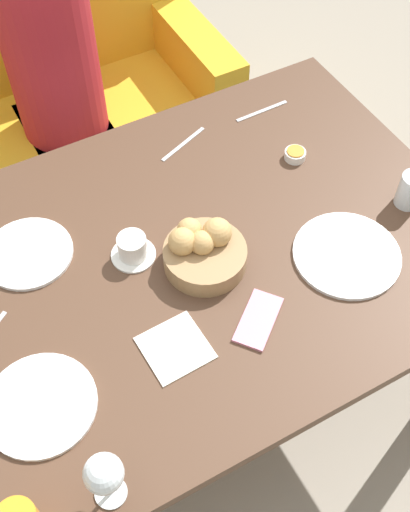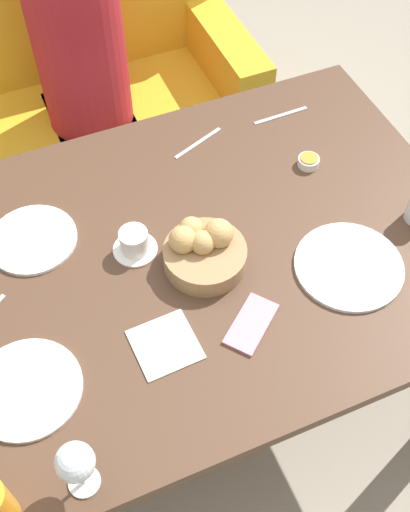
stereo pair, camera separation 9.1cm
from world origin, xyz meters
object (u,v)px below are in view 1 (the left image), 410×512
(bread_basket, at_px, (203,250))
(plate_near_left, at_px, (41,405))
(coffee_cup, at_px, (133,248))
(cell_phone, at_px, (258,320))
(knife_silver, at_px, (262,111))
(napkin, at_px, (175,348))
(plate_near_right, at_px, (347,255))
(wine_glass, at_px, (104,475))
(seated_person, at_px, (61,100))
(jam_bowl_honey, at_px, (295,155))
(plate_far_center, at_px, (28,253))
(fork_silver, at_px, (183,144))
(couch, at_px, (16,136))

(bread_basket, bearing_deg, plate_near_left, -160.63)
(coffee_cup, xyz_separation_m, cell_phone, (0.17, -0.31, -0.03))
(knife_silver, bearing_deg, napkin, -135.23)
(plate_near_right, bearing_deg, wine_glass, -161.48)
(bread_basket, relative_size, wine_glass, 1.30)
(seated_person, relative_size, jam_bowl_honey, 20.61)
(plate_far_center, xyz_separation_m, fork_silver, (0.52, 0.16, -0.00))
(plate_near_left, relative_size, fork_silver, 1.44)
(wine_glass, height_order, jam_bowl_honey, wine_glass)
(knife_silver, bearing_deg, bread_basket, -136.23)
(couch, bearing_deg, seated_person, -42.71)
(plate_far_center, distance_m, knife_silver, 0.81)
(fork_silver, distance_m, cell_phone, 0.61)
(plate_near_right, relative_size, wine_glass, 1.71)
(wine_glass, xyz_separation_m, fork_silver, (0.57, 0.79, -0.11))
(plate_near_left, distance_m, plate_far_center, 0.41)
(knife_silver, bearing_deg, jam_bowl_honey, -96.11)
(couch, xyz_separation_m, wine_glass, (-0.23, -1.55, 0.54))
(napkin, bearing_deg, fork_silver, 60.92)
(bread_basket, distance_m, coffee_cup, 0.17)
(plate_near_left, relative_size, wine_glass, 1.54)
(fork_silver, bearing_deg, jam_bowl_honey, -38.66)
(couch, relative_size, plate_near_right, 5.90)
(plate_far_center, height_order, knife_silver, plate_far_center)
(seated_person, bearing_deg, wine_glass, -105.76)
(plate_near_left, bearing_deg, napkin, -2.58)
(coffee_cup, bearing_deg, plate_near_right, -28.74)
(coffee_cup, distance_m, napkin, 0.28)
(fork_silver, bearing_deg, plate_near_right, -72.48)
(couch, height_order, coffee_cup, couch)
(jam_bowl_honey, distance_m, cell_phone, 0.54)
(plate_near_right, height_order, napkin, plate_near_right)
(bread_basket, relative_size, plate_near_right, 0.76)
(seated_person, height_order, plate_far_center, seated_person)
(plate_near_left, relative_size, knife_silver, 1.38)
(couch, height_order, wine_glass, wine_glass)
(knife_silver, bearing_deg, wine_glass, -136.23)
(couch, relative_size, fork_silver, 9.48)
(fork_silver, distance_m, napkin, 0.65)
(seated_person, distance_m, plate_far_center, 0.86)
(wine_glass, height_order, fork_silver, wine_glass)
(plate_near_right, bearing_deg, cell_phone, -169.48)
(bread_basket, height_order, plate_far_center, bread_basket)
(couch, distance_m, seated_person, 0.32)
(plate_near_left, relative_size, cell_phone, 1.47)
(couch, height_order, jam_bowl_honey, couch)
(plate_far_center, xyz_separation_m, coffee_cup, (0.23, -0.13, 0.03))
(wine_glass, bearing_deg, coffee_cup, 60.81)
(seated_person, distance_m, bread_basket, 1.02)
(couch, distance_m, wine_glass, 1.65)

